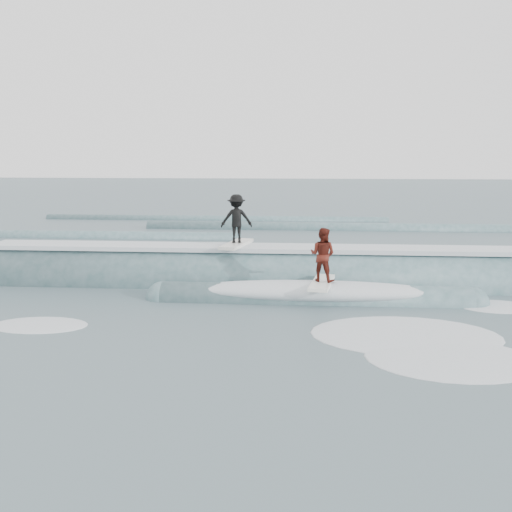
{
  "coord_description": "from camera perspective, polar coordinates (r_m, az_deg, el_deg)",
  "views": [
    {
      "loc": [
        1.37,
        -13.96,
        4.31
      ],
      "look_at": [
        0.0,
        3.51,
        1.1
      ],
      "focal_mm": 40.0,
      "sensor_mm": 36.0,
      "label": 1
    }
  ],
  "objects": [
    {
      "name": "surfer_red",
      "position": [
        16.56,
        6.66,
        -0.24
      ],
      "size": [
        0.93,
        2.06,
        1.66
      ],
      "color": "white",
      "rests_on": "ground"
    },
    {
      "name": "breaking_wave",
      "position": [
        18.74,
        0.81,
        -2.79
      ],
      "size": [
        23.66,
        3.97,
        2.38
      ],
      "color": "#395C60",
      "rests_on": "ground"
    },
    {
      "name": "surfer_black",
      "position": [
        18.72,
        -1.96,
        3.49
      ],
      "size": [
        1.1,
        2.07,
        1.69
      ],
      "color": "silver",
      "rests_on": "ground"
    },
    {
      "name": "ground",
      "position": [
        14.67,
        -1.08,
        -6.7
      ],
      "size": [
        160.0,
        160.0,
        0.0
      ],
      "primitive_type": "plane",
      "color": "#40535D",
      "rests_on": "ground"
    },
    {
      "name": "far_swells",
      "position": [
        32.28,
        -4.39,
        2.68
      ],
      "size": [
        38.22,
        8.65,
        0.8
      ],
      "color": "#395C60",
      "rests_on": "ground"
    },
    {
      "name": "whitewater",
      "position": [
        13.91,
        11.19,
        -7.87
      ],
      "size": [
        14.22,
        6.08,
        0.1
      ],
      "color": "silver",
      "rests_on": "ground"
    }
  ]
}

